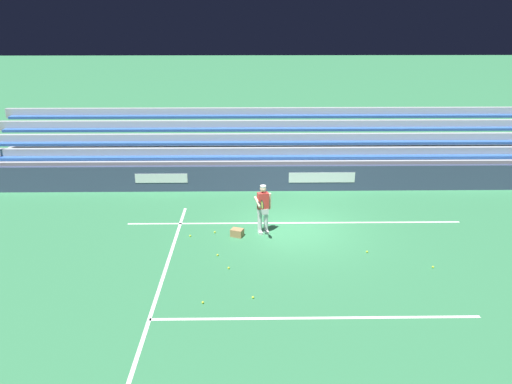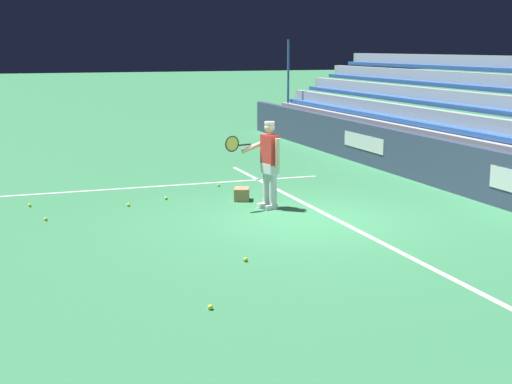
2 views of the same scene
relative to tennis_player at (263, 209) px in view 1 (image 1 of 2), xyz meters
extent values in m
plane|color=#337A4C|center=(-1.16, -0.35, -0.89)|extent=(160.00, 160.00, 0.00)
cube|color=white|center=(-1.16, -0.85, -0.89)|extent=(12.00, 0.10, 0.01)
cube|color=white|center=(2.95, 3.65, -0.89)|extent=(0.10, 12.00, 0.01)
cube|color=white|center=(-1.16, 5.15, -0.89)|extent=(8.22, 0.10, 0.01)
cube|color=#384260|center=(-1.16, -4.42, -0.34)|extent=(27.75, 0.24, 1.10)
cube|color=silver|center=(-2.62, -4.29, -0.29)|extent=(2.80, 0.01, 0.44)
cube|color=silver|center=(4.16, -4.29, -0.29)|extent=(2.20, 0.01, 0.40)
cube|color=#9EA3A8|center=(-1.16, -6.62, -0.34)|extent=(26.36, 3.20, 1.10)
cube|color=#2D5BAD|center=(-1.16, -5.42, 0.29)|extent=(25.83, 0.40, 0.12)
cube|color=#9EA3A8|center=(-1.16, -5.70, 0.43)|extent=(26.36, 0.24, 0.45)
cube|color=#2D5BAD|center=(-1.16, -6.22, 0.74)|extent=(25.83, 0.40, 0.12)
cube|color=#9EA3A8|center=(-1.16, -6.50, 0.88)|extent=(26.36, 0.24, 0.45)
cube|color=#2D5BAD|center=(-1.16, -7.02, 1.19)|extent=(25.83, 0.40, 0.12)
cube|color=#9EA3A8|center=(-1.16, -7.30, 1.33)|extent=(26.36, 0.24, 0.45)
cube|color=#2D5BAD|center=(-1.16, -7.82, 1.64)|extent=(25.83, 0.40, 0.12)
cube|color=#9EA3A8|center=(-1.16, -8.10, 1.78)|extent=(26.36, 0.24, 0.45)
cylinder|color=silver|center=(-0.10, -0.06, -0.45)|extent=(0.15, 0.15, 0.88)
cylinder|color=silver|center=(0.11, 0.00, -0.45)|extent=(0.15, 0.15, 0.88)
cube|color=white|center=(-0.12, 0.00, -0.85)|extent=(0.18, 0.30, 0.09)
cube|color=white|center=(0.09, 0.06, -0.85)|extent=(0.18, 0.30, 0.09)
cube|color=silver|center=(0.00, -0.03, -0.09)|extent=(0.39, 0.30, 0.20)
cube|color=red|center=(0.00, -0.03, 0.28)|extent=(0.40, 0.30, 0.58)
sphere|color=beige|center=(0.00, -0.02, 0.71)|extent=(0.21, 0.21, 0.21)
cylinder|color=white|center=(0.00, -0.02, 0.80)|extent=(0.20, 0.20, 0.05)
cylinder|color=beige|center=(-0.23, -0.09, 0.24)|extent=(0.09, 0.09, 0.56)
cylinder|color=beige|center=(0.18, 0.23, 0.33)|extent=(0.24, 0.59, 0.24)
cylinder|color=black|center=(0.12, 0.46, 0.38)|extent=(0.11, 0.30, 0.03)
torus|color=black|center=(0.04, 0.73, 0.42)|extent=(0.11, 0.31, 0.31)
cylinder|color=#D6D14C|center=(0.04, 0.73, 0.42)|extent=(0.08, 0.26, 0.27)
cube|color=#A87F51|center=(0.88, 0.26, -0.76)|extent=(0.48, 0.43, 0.26)
sphere|color=#CCE533|center=(-4.98, 2.62, -0.86)|extent=(0.07, 0.07, 0.07)
sphere|color=#CCE533|center=(-3.25, 1.58, -0.86)|extent=(0.07, 0.07, 0.07)
sphere|color=#CCE533|center=(2.47, 0.29, -0.86)|extent=(0.07, 0.07, 0.07)
sphere|color=#CCE533|center=(1.08, 2.58, -0.86)|extent=(0.07, 0.07, 0.07)
sphere|color=#CCE533|center=(0.38, 4.22, -0.86)|extent=(0.07, 0.07, 0.07)
sphere|color=#CCE533|center=(1.46, 1.74, -0.86)|extent=(0.07, 0.07, 0.07)
sphere|color=#CCE533|center=(1.66, 0.00, -0.86)|extent=(0.07, 0.07, 0.07)
sphere|color=#CCE533|center=(1.69, 4.45, -0.86)|extent=(0.07, 0.07, 0.07)
camera|label=1|loc=(0.47, 15.72, 6.19)|focal=35.00mm
camera|label=2|loc=(-12.88, 4.83, 2.23)|focal=50.00mm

